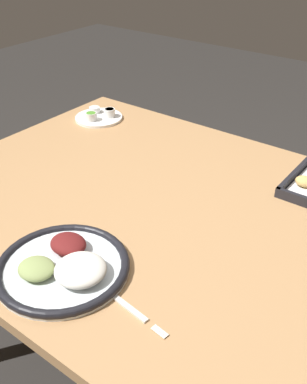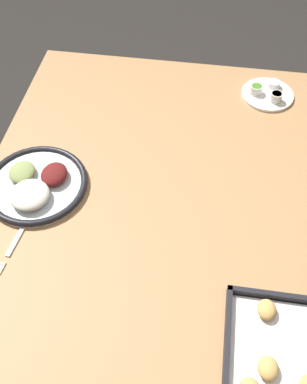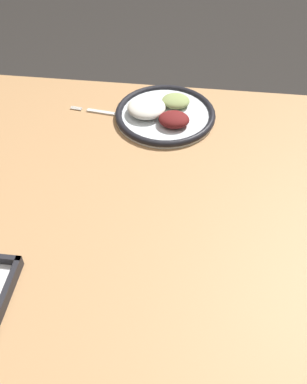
{
  "view_description": "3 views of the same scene",
  "coord_description": "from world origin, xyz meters",
  "views": [
    {
      "loc": [
        0.61,
        -0.81,
        1.4
      ],
      "look_at": [
        0.0,
        0.0,
        0.76
      ],
      "focal_mm": 42.0,
      "sensor_mm": 36.0,
      "label": 1
    },
    {
      "loc": [
        0.77,
        0.11,
        1.73
      ],
      "look_at": [
        0.0,
        0.0,
        0.76
      ],
      "focal_mm": 42.0,
      "sensor_mm": 36.0,
      "label": 2
    },
    {
      "loc": [
        -0.09,
        0.74,
        1.52
      ],
      "look_at": [
        0.0,
        0.0,
        0.76
      ],
      "focal_mm": 42.0,
      "sensor_mm": 36.0,
      "label": 3
    }
  ],
  "objects": [
    {
      "name": "saucer_plate",
      "position": [
        -0.5,
        0.32,
        0.74
      ],
      "size": [
        0.18,
        0.18,
        0.04
      ],
      "color": "white",
      "rests_on": "dining_table"
    },
    {
      "name": "dining_table",
      "position": [
        0.0,
        0.0,
        0.64
      ],
      "size": [
        1.29,
        1.01,
        0.73
      ],
      "color": "#AD7F51",
      "rests_on": "ground_plane"
    },
    {
      "name": "ground_plane",
      "position": [
        0.0,
        0.0,
        0.0
      ],
      "size": [
        8.0,
        8.0,
        0.0
      ],
      "primitive_type": "plane",
      "color": "#282623"
    },
    {
      "name": "baking_tray",
      "position": [
        0.44,
        0.33,
        0.74
      ],
      "size": [
        0.36,
        0.24,
        0.04
      ],
      "color": "black",
      "rests_on": "dining_table"
    },
    {
      "name": "fork",
      "position": [
        0.18,
        -0.34,
        0.73
      ],
      "size": [
        0.21,
        0.04,
        0.0
      ],
      "rotation": [
        0.0,
        0.0,
        -0.13
      ],
      "color": "silver",
      "rests_on": "dining_table"
    },
    {
      "name": "dinner_plate",
      "position": [
        0.01,
        -0.34,
        0.74
      ],
      "size": [
        0.3,
        0.3,
        0.05
      ],
      "color": "silver",
      "rests_on": "dining_table"
    }
  ]
}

